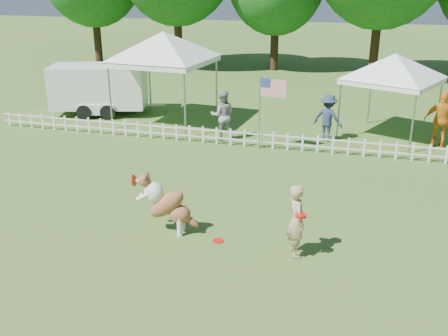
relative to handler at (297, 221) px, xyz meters
name	(u,v)px	position (x,y,z in m)	size (l,w,h in m)	color
ground	(226,250)	(-1.44, -0.25, -0.79)	(120.00, 120.00, 0.00)	#305D1D
picket_fence	(280,141)	(-1.44, 6.75, -0.49)	(22.00, 0.08, 0.60)	silver
handler	(297,221)	(0.00, 0.00, 0.00)	(0.58, 0.38, 1.58)	tan
dog	(168,204)	(-2.93, 0.21, -0.09)	(1.36, 0.45, 1.41)	brown
frisbee_on_turf	(218,241)	(-1.72, 0.10, -0.78)	(0.23, 0.23, 0.02)	red
canopy_tent_left	(165,79)	(-6.43, 8.92, 0.96)	(3.39, 3.39, 3.50)	white
canopy_tent_right	(391,97)	(2.08, 9.22, 0.69)	(2.87, 2.87, 2.96)	white
cargo_trailer	(100,89)	(-9.66, 9.48, 0.27)	(4.81, 2.12, 2.12)	white
flag_pole	(259,113)	(-2.16, 6.64, 0.45)	(0.95, 0.10, 2.48)	gray
spectator_a	(223,115)	(-3.65, 7.36, 0.10)	(0.86, 0.67, 1.77)	gray
spectator_b	(328,118)	(-0.01, 8.18, 0.05)	(1.08, 0.62, 1.67)	#24324E
spectator_c	(441,120)	(3.76, 8.49, 0.17)	(1.12, 0.47, 1.92)	orange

